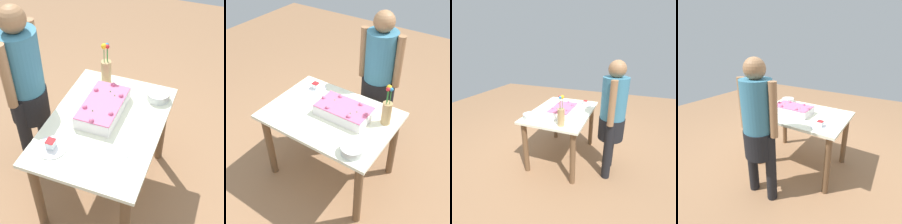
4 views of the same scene
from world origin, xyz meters
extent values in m
plane|color=#986E4B|center=(0.00, 0.00, 0.00)|extent=(8.00, 8.00, 0.00)
cube|color=white|center=(0.00, 0.00, 0.74)|extent=(1.14, 0.81, 0.03)
cylinder|color=brown|center=(-0.49, -0.33, 0.36)|extent=(0.07, 0.07, 0.73)
cylinder|color=brown|center=(0.49, -0.33, 0.36)|extent=(0.07, 0.07, 0.73)
cylinder|color=brown|center=(-0.49, 0.33, 0.36)|extent=(0.07, 0.07, 0.73)
cylinder|color=brown|center=(0.49, 0.33, 0.36)|extent=(0.07, 0.07, 0.73)
cube|color=white|center=(0.10, 0.05, 0.80)|extent=(0.48, 0.27, 0.09)
cube|color=#DE6590|center=(0.10, 0.05, 0.85)|extent=(0.47, 0.27, 0.01)
sphere|color=#DE6590|center=(0.32, 0.05, 0.86)|extent=(0.04, 0.04, 0.04)
sphere|color=#DE6590|center=(0.21, 0.15, 0.86)|extent=(0.04, 0.04, 0.04)
sphere|color=#DE6590|center=(0.00, 0.15, 0.86)|extent=(0.04, 0.04, 0.04)
sphere|color=#DE6590|center=(-0.11, 0.05, 0.86)|extent=(0.04, 0.04, 0.04)
sphere|color=#DE6590|center=(0.00, -0.04, 0.86)|extent=(0.04, 0.04, 0.04)
sphere|color=#DE6590|center=(0.21, -0.04, 0.86)|extent=(0.04, 0.04, 0.04)
cone|color=#2D8438|center=(0.20, 0.00, 0.86)|extent=(0.02, 0.02, 0.02)
cone|color=#2D8438|center=(-0.01, 0.09, 0.86)|extent=(0.02, 0.02, 0.02)
cone|color=#2D8438|center=(0.23, 0.05, 0.86)|extent=(0.02, 0.02, 0.02)
cylinder|color=white|center=(-0.35, 0.24, 0.76)|extent=(0.21, 0.21, 0.01)
cube|color=white|center=(-0.35, 0.24, 0.79)|extent=(0.06, 0.06, 0.06)
cube|color=red|center=(-0.35, 0.24, 0.83)|extent=(0.06, 0.06, 0.01)
cube|color=silver|center=(-0.24, -0.25, 0.76)|extent=(0.18, 0.12, 0.00)
cylinder|color=tan|center=(0.45, 0.16, 0.86)|extent=(0.08, 0.08, 0.21)
cylinder|color=#2D8438|center=(0.47, 0.16, 1.03)|extent=(0.01, 0.01, 0.14)
sphere|color=teal|center=(0.47, 0.16, 1.10)|extent=(0.03, 0.03, 0.03)
cylinder|color=#2D8438|center=(0.44, 0.18, 1.03)|extent=(0.01, 0.01, 0.14)
sphere|color=yellow|center=(0.44, 0.18, 1.10)|extent=(0.04, 0.04, 0.04)
cylinder|color=#2D8438|center=(0.44, 0.15, 1.03)|extent=(0.01, 0.01, 0.14)
sphere|color=red|center=(0.44, 0.15, 1.10)|extent=(0.03, 0.03, 0.03)
cylinder|color=silver|center=(0.40, -0.28, 0.79)|extent=(0.18, 0.18, 0.06)
cylinder|color=black|center=(-0.03, 0.70, 0.39)|extent=(0.11, 0.11, 0.78)
cylinder|color=black|center=(0.23, 0.70, 0.39)|extent=(0.11, 0.11, 0.78)
cylinder|color=black|center=(0.10, 0.70, 0.66)|extent=(0.31, 0.31, 0.28)
cylinder|color=teal|center=(0.10, 0.70, 1.04)|extent=(0.30, 0.30, 0.52)
sphere|color=#996D49|center=(0.10, 0.70, 1.39)|extent=(0.20, 0.20, 0.20)
cylinder|color=#996D49|center=(-0.09, 0.70, 1.04)|extent=(0.08, 0.08, 0.52)
cylinder|color=#996D49|center=(0.29, 0.70, 1.04)|extent=(0.08, 0.08, 0.52)
camera|label=1|loc=(-1.65, -0.67, 2.45)|focal=55.00mm
camera|label=2|loc=(1.12, -1.55, 2.31)|focal=45.00mm
camera|label=3|loc=(2.15, 0.86, 1.67)|focal=28.00mm
camera|label=4|loc=(-0.98, 1.84, 1.59)|focal=28.00mm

